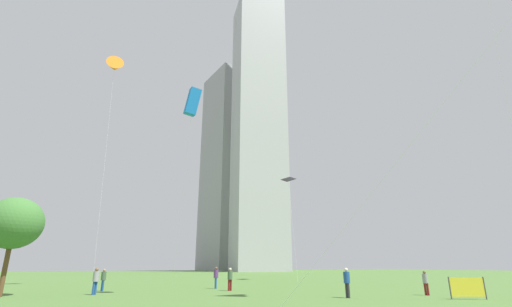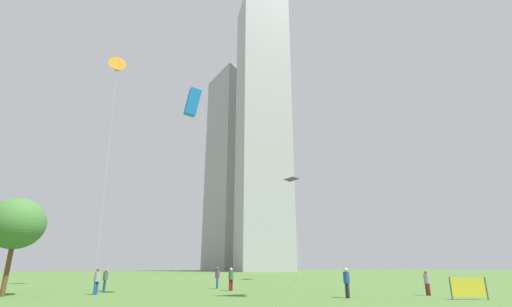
# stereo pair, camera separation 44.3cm
# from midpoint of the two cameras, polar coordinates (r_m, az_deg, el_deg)

# --- Properties ---
(person_standing_0) EXTENTS (0.39, 0.39, 1.76)m
(person_standing_0) POSITION_cam_midpoint_polar(r_m,az_deg,el_deg) (28.40, -23.82, -18.02)
(person_standing_0) COLOR #1E478C
(person_standing_0) RESTS_ON ground
(person_standing_2) EXTENTS (0.39, 0.39, 1.75)m
(person_standing_2) POSITION_cam_midpoint_polar(r_m,az_deg,el_deg) (30.15, -3.61, -19.30)
(person_standing_2) COLOR maroon
(person_standing_2) RESTS_ON ground
(person_standing_3) EXTENTS (0.37, 0.37, 1.67)m
(person_standing_3) POSITION_cam_midpoint_polar(r_m,az_deg,el_deg) (32.11, -22.72, -18.03)
(person_standing_3) COLOR #1E478C
(person_standing_3) RESTS_ON ground
(person_standing_4) EXTENTS (0.35, 0.35, 1.58)m
(person_standing_4) POSITION_cam_midpoint_polar(r_m,az_deg,el_deg) (27.99, 26.24, -17.96)
(person_standing_4) COLOR maroon
(person_standing_4) RESTS_ON ground
(person_standing_5) EXTENTS (0.39, 0.39, 1.78)m
(person_standing_5) POSITION_cam_midpoint_polar(r_m,az_deg,el_deg) (24.23, 14.94, -19.16)
(person_standing_5) COLOR #2D2D33
(person_standing_5) RESTS_ON ground
(person_standing_6) EXTENTS (0.40, 0.40, 1.81)m
(person_standing_6) POSITION_cam_midpoint_polar(r_m,az_deg,el_deg) (33.08, -5.83, -19.03)
(person_standing_6) COLOR #1E478C
(person_standing_6) RESTS_ON ground
(kite_flying_1) EXTENTS (3.34, 6.33, 14.69)m
(kite_flying_1) POSITION_cam_midpoint_polar(r_m,az_deg,el_deg) (52.24, 5.96, -4.11)
(kite_flying_1) COLOR silver
(kite_flying_1) RESTS_ON ground
(kite_flying_3) EXTENTS (1.86, 3.64, 24.31)m
(kite_flying_3) POSITION_cam_midpoint_polar(r_m,az_deg,el_deg) (43.88, -21.22, 12.79)
(kite_flying_3) COLOR silver
(kite_flying_3) RESTS_ON ground
(kite_flying_5) EXTENTS (1.57, 7.85, 14.93)m
(kite_flying_5) POSITION_cam_midpoint_polar(r_m,az_deg,el_deg) (27.65, -9.74, 8.10)
(kite_flying_5) COLOR silver
(kite_flying_5) RESTS_ON ground
(park_tree_0) EXTENTS (3.64, 3.64, 6.38)m
(park_tree_0) POSITION_cam_midpoint_polar(r_m,az_deg,el_deg) (29.45, -33.79, -9.38)
(park_tree_0) COLOR brown
(park_tree_0) RESTS_ON ground
(distant_highrise_0) EXTENTS (20.13, 19.46, 104.88)m
(distant_highrise_0) POSITION_cam_midpoint_polar(r_m,az_deg,el_deg) (132.86, 1.19, 4.76)
(distant_highrise_0) COLOR #A8A8AD
(distant_highrise_0) RESTS_ON ground
(distant_highrise_1) EXTENTS (27.24, 25.07, 86.66)m
(distant_highrise_1) POSITION_cam_midpoint_polar(r_m,az_deg,el_deg) (156.92, -2.45, -2.27)
(distant_highrise_1) COLOR #939399
(distant_highrise_1) RESTS_ON ground
(event_banner) EXTENTS (1.86, 1.04, 1.27)m
(event_banner) POSITION_cam_midpoint_polar(r_m,az_deg,el_deg) (25.82, 31.47, -17.94)
(event_banner) COLOR #4C4C4C
(event_banner) RESTS_ON ground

